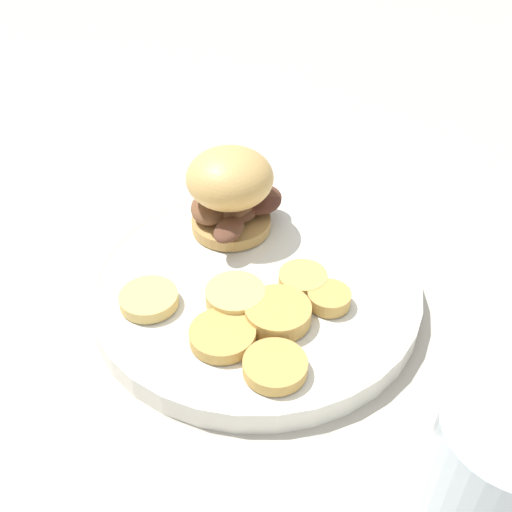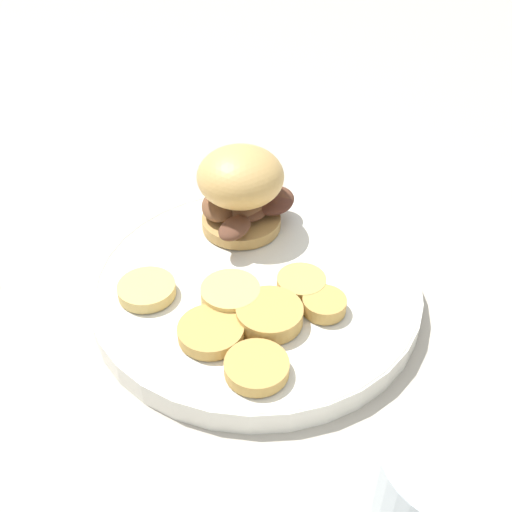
# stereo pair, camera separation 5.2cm
# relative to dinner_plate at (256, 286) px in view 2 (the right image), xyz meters

# --- Properties ---
(ground_plane) EXTENTS (4.00, 4.00, 0.00)m
(ground_plane) POSITION_rel_dinner_plate_xyz_m (0.00, 0.00, -0.01)
(ground_plane) COLOR #B2A899
(dinner_plate) EXTENTS (0.29, 0.29, 0.02)m
(dinner_plate) POSITION_rel_dinner_plate_xyz_m (0.00, 0.00, 0.00)
(dinner_plate) COLOR white
(dinner_plate) RESTS_ON ground_plane
(sandwich) EXTENTS (0.11, 0.09, 0.08)m
(sandwich) POSITION_rel_dinner_plate_xyz_m (0.06, 0.06, 0.05)
(sandwich) COLOR tan
(sandwich) RESTS_ON dinner_plate
(potato_round_0) EXTENTS (0.04, 0.04, 0.01)m
(potato_round_0) POSITION_rel_dinner_plate_xyz_m (0.01, -0.04, 0.02)
(potato_round_0) COLOR tan
(potato_round_0) RESTS_ON dinner_plate
(potato_round_1) EXTENTS (0.05, 0.05, 0.01)m
(potato_round_1) POSITION_rel_dinner_plate_xyz_m (-0.04, -0.04, 0.02)
(potato_round_1) COLOR tan
(potato_round_1) RESTS_ON dinner_plate
(potato_round_2) EXTENTS (0.05, 0.05, 0.01)m
(potato_round_2) POSITION_rel_dinner_plate_xyz_m (-0.04, 0.00, 0.02)
(potato_round_2) COLOR #DBB766
(potato_round_2) RESTS_ON dinner_plate
(potato_round_3) EXTENTS (0.05, 0.05, 0.01)m
(potato_round_3) POSITION_rel_dinner_plate_xyz_m (-0.09, -0.06, 0.02)
(potato_round_3) COLOR tan
(potato_round_3) RESTS_ON dinner_plate
(potato_round_4) EXTENTS (0.05, 0.05, 0.01)m
(potato_round_4) POSITION_rel_dinner_plate_xyz_m (-0.07, 0.06, 0.02)
(potato_round_4) COLOR #DBB766
(potato_round_4) RESTS_ON dinner_plate
(potato_round_5) EXTENTS (0.04, 0.04, 0.01)m
(potato_round_5) POSITION_rel_dinner_plate_xyz_m (-0.00, -0.07, 0.02)
(potato_round_5) COLOR tan
(potato_round_5) RESTS_ON dinner_plate
(potato_round_6) EXTENTS (0.05, 0.05, 0.01)m
(potato_round_6) POSITION_rel_dinner_plate_xyz_m (-0.08, -0.01, 0.02)
(potato_round_6) COLOR tan
(potato_round_6) RESTS_ON dinner_plate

